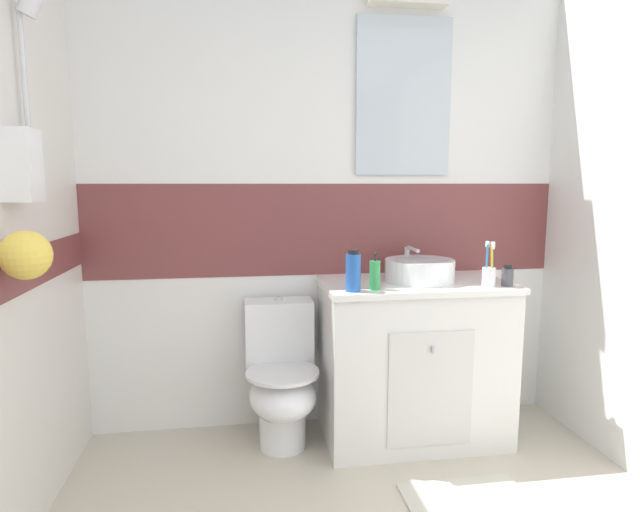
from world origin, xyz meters
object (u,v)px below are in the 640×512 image
(toothbrush_cup, at_px, (489,274))
(mouthwash_bottle, at_px, (353,272))
(toilet, at_px, (282,379))
(lotion_bottle_short, at_px, (507,276))
(sink_basin, at_px, (419,269))
(soap_dispenser, at_px, (375,275))

(toothbrush_cup, height_order, mouthwash_bottle, toothbrush_cup)
(toilet, relative_size, lotion_bottle_short, 7.00)
(toilet, distance_m, toothbrush_cup, 1.17)
(mouthwash_bottle, distance_m, lotion_bottle_short, 0.78)
(toothbrush_cup, bearing_deg, lotion_bottle_short, -3.05)
(sink_basin, xyz_separation_m, toilet, (-0.72, 0.03, -0.56))
(toothbrush_cup, xyz_separation_m, soap_dispenser, (-0.58, 0.01, 0.01))
(toilet, height_order, soap_dispenser, soap_dispenser)
(lotion_bottle_short, bearing_deg, soap_dispenser, 178.63)
(toothbrush_cup, distance_m, mouthwash_bottle, 0.69)
(soap_dispenser, distance_m, mouthwash_bottle, 0.12)
(sink_basin, relative_size, soap_dispenser, 2.24)
(mouthwash_bottle, height_order, lotion_bottle_short, mouthwash_bottle)
(sink_basin, height_order, toothbrush_cup, toothbrush_cup)
(mouthwash_bottle, xyz_separation_m, lotion_bottle_short, (0.78, 0.01, -0.04))
(toilet, bearing_deg, mouthwash_bottle, -34.24)
(toothbrush_cup, bearing_deg, mouthwash_bottle, -179.07)
(soap_dispenser, height_order, lotion_bottle_short, soap_dispenser)
(soap_dispenser, relative_size, lotion_bottle_short, 1.67)
(lotion_bottle_short, bearing_deg, mouthwash_bottle, -179.55)
(toothbrush_cup, xyz_separation_m, mouthwash_bottle, (-0.69, -0.01, 0.03))
(sink_basin, height_order, mouthwash_bottle, mouthwash_bottle)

